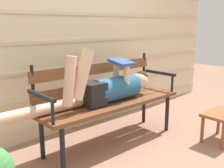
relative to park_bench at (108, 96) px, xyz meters
name	(u,v)px	position (x,y,z in m)	size (l,w,h in m)	color
ground_plane	(123,148)	(0.00, -0.24, -0.51)	(12.00, 12.00, 0.00)	#936B56
house_siding	(74,27)	(0.00, 0.59, 0.70)	(5.24, 0.08, 2.43)	beige
park_bench	(108,96)	(0.00, 0.00, 0.00)	(1.63, 0.48, 0.90)	brown
reclining_person	(105,88)	(-0.09, -0.07, 0.12)	(1.71, 0.27, 0.57)	#23567A
footstool	(222,118)	(0.91, -0.82, -0.24)	(0.46, 0.29, 0.33)	brown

